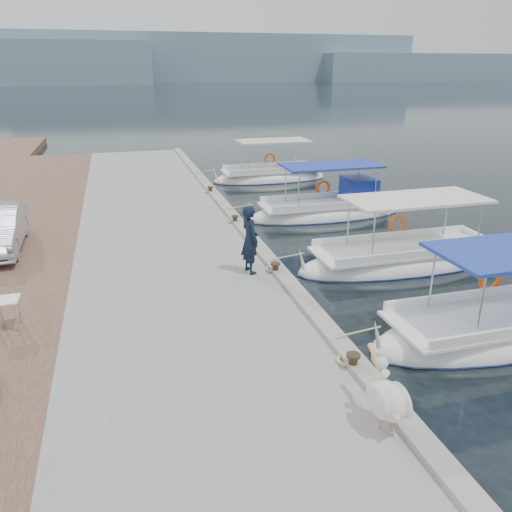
{
  "coord_description": "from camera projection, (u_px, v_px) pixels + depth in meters",
  "views": [
    {
      "loc": [
        -4.43,
        -11.06,
        6.07
      ],
      "look_at": [
        -1.0,
        1.24,
        1.2
      ],
      "focal_mm": 35.0,
      "sensor_mm": 36.0,
      "label": 1
    }
  ],
  "objects": [
    {
      "name": "fishing_caique_b",
      "position": [
        505.0,
        331.0,
        11.95
      ],
      "size": [
        7.13,
        2.31,
        2.83
      ],
      "color": "white",
      "rests_on": "ground"
    },
    {
      "name": "concrete_quay",
      "position": [
        169.0,
        250.0,
        16.88
      ],
      "size": [
        6.0,
        40.0,
        0.5
      ],
      "primitive_type": "cube",
      "color": "gray",
      "rests_on": "ground"
    },
    {
      "name": "fishing_caique_c",
      "position": [
        404.0,
        261.0,
        16.25
      ],
      "size": [
        7.38,
        2.29,
        2.83
      ],
      "color": "white",
      "rests_on": "ground"
    },
    {
      "name": "fishing_caique_e",
      "position": [
        270.0,
        178.0,
        28.32
      ],
      "size": [
        6.59,
        2.26,
        2.83
      ],
      "color": "white",
      "rests_on": "ground"
    },
    {
      "name": "fisherman",
      "position": [
        250.0,
        240.0,
        14.07
      ],
      "size": [
        0.6,
        0.8,
        1.97
      ],
      "primitive_type": "imported",
      "rotation": [
        0.0,
        0.0,
        1.77
      ],
      "color": "black",
      "rests_on": "concrete_quay"
    },
    {
      "name": "distant_hills",
      "position": [
        195.0,
        62.0,
        199.27
      ],
      "size": [
        330.0,
        60.0,
        18.0
      ],
      "color": "gray",
      "rests_on": "ground"
    },
    {
      "name": "ground",
      "position": [
        305.0,
        311.0,
        13.23
      ],
      "size": [
        400.0,
        400.0,
        0.0
      ],
      "primitive_type": "plane",
      "color": "black",
      "rests_on": "ground"
    },
    {
      "name": "mooring_bollards",
      "position": [
        275.0,
        267.0,
        14.24
      ],
      "size": [
        0.28,
        20.28,
        0.33
      ],
      "color": "black",
      "rests_on": "concrete_quay"
    },
    {
      "name": "pelican",
      "position": [
        387.0,
        398.0,
        8.03
      ],
      "size": [
        0.61,
        1.43,
        1.11
      ],
      "color": "tan",
      "rests_on": "concrete_quay"
    },
    {
      "name": "fishing_caique_d",
      "position": [
        327.0,
        212.0,
        21.5
      ],
      "size": [
        6.85,
        2.21,
        2.83
      ],
      "color": "white",
      "rests_on": "ground"
    },
    {
      "name": "cobblestone_strip",
      "position": [
        9.0,
        264.0,
        15.63
      ],
      "size": [
        4.0,
        40.0,
        0.5
      ],
      "primitive_type": "cube",
      "color": "brown",
      "rests_on": "ground"
    },
    {
      "name": "quay_curb",
      "position": [
        249.0,
        234.0,
        17.47
      ],
      "size": [
        0.44,
        40.0,
        0.12
      ],
      "primitive_type": "cube",
      "color": "gray",
      "rests_on": "concrete_quay"
    },
    {
      "name": "folding_table",
      "position": [
        7.0,
        308.0,
        11.13
      ],
      "size": [
        0.55,
        0.55,
        0.73
      ],
      "color": "silver",
      "rests_on": "cobblestone_strip"
    }
  ]
}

